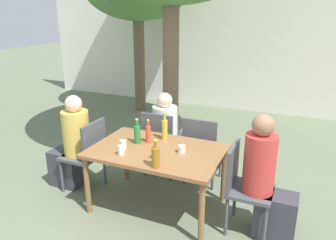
{
  "coord_description": "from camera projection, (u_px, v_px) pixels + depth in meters",
  "views": [
    {
      "loc": [
        1.44,
        -3.0,
        2.2
      ],
      "look_at": [
        0.0,
        0.3,
        0.98
      ],
      "focal_mm": 35.0,
      "sensor_mm": 36.0,
      "label": 1
    }
  ],
  "objects": [
    {
      "name": "dining_table_front",
      "position": [
        157.0,
        155.0,
        3.64
      ],
      "size": [
        1.45,
        0.96,
        0.73
      ],
      "color": "brown",
      "rests_on": "ground_plane"
    },
    {
      "name": "cafe_building_wall",
      "position": [
        242.0,
        47.0,
        7.16
      ],
      "size": [
        10.0,
        0.08,
        2.8
      ],
      "color": "white",
      "rests_on": "ground_plane"
    },
    {
      "name": "person_seated_1",
      "position": [
        267.0,
        184.0,
        3.22
      ],
      "size": [
        0.56,
        0.31,
        1.27
      ],
      "rotation": [
        0.0,
        0.0,
        1.57
      ],
      "color": "#383842",
      "rests_on": "ground_plane"
    },
    {
      "name": "drinking_glass_2",
      "position": [
        182.0,
        149.0,
        3.52
      ],
      "size": [
        0.08,
        0.08,
        0.08
      ],
      "color": "silver",
      "rests_on": "dining_table_front"
    },
    {
      "name": "patio_chair_0",
      "position": [
        87.0,
        152.0,
        4.05
      ],
      "size": [
        0.44,
        0.44,
        0.92
      ],
      "rotation": [
        0.0,
        0.0,
        -1.57
      ],
      "color": "#474C51",
      "rests_on": "ground_plane"
    },
    {
      "name": "soda_bottle_1",
      "position": [
        148.0,
        134.0,
        3.78
      ],
      "size": [
        0.06,
        0.06,
        0.28
      ],
      "color": "#DB4C2D",
      "rests_on": "dining_table_front"
    },
    {
      "name": "amber_bottle_3",
      "position": [
        156.0,
        157.0,
        3.18
      ],
      "size": [
        0.08,
        0.08,
        0.29
      ],
      "color": "#9E661E",
      "rests_on": "dining_table_front"
    },
    {
      "name": "person_seated_2",
      "position": [
        168.0,
        135.0,
        4.63
      ],
      "size": [
        0.34,
        0.57,
        1.14
      ],
      "rotation": [
        0.0,
        0.0,
        3.14
      ],
      "color": "#383842",
      "rests_on": "ground_plane"
    },
    {
      "name": "green_bottle_2",
      "position": [
        137.0,
        134.0,
        3.75
      ],
      "size": [
        0.07,
        0.07,
        0.3
      ],
      "color": "#287A38",
      "rests_on": "dining_table_front"
    },
    {
      "name": "patio_chair_2",
      "position": [
        161.0,
        140.0,
        4.41
      ],
      "size": [
        0.44,
        0.44,
        0.92
      ],
      "rotation": [
        0.0,
        0.0,
        3.14
      ],
      "color": "#474C51",
      "rests_on": "ground_plane"
    },
    {
      "name": "drinking_glass_3",
      "position": [
        121.0,
        150.0,
        3.47
      ],
      "size": [
        0.07,
        0.07,
        0.1
      ],
      "color": "white",
      "rests_on": "dining_table_front"
    },
    {
      "name": "oil_cruet_0",
      "position": [
        165.0,
        129.0,
        3.86
      ],
      "size": [
        0.07,
        0.07,
        0.33
      ],
      "color": "gold",
      "rests_on": "dining_table_front"
    },
    {
      "name": "drinking_glass_1",
      "position": [
        156.0,
        154.0,
        3.38
      ],
      "size": [
        0.07,
        0.07,
        0.1
      ],
      "color": "silver",
      "rests_on": "dining_table_front"
    },
    {
      "name": "patio_chair_1",
      "position": [
        243.0,
        183.0,
        3.32
      ],
      "size": [
        0.44,
        0.44,
        0.92
      ],
      "rotation": [
        0.0,
        0.0,
        1.57
      ],
      "color": "#474C51",
      "rests_on": "ground_plane"
    },
    {
      "name": "drinking_glass_0",
      "position": [
        123.0,
        145.0,
        3.61
      ],
      "size": [
        0.07,
        0.07,
        0.1
      ],
      "color": "white",
      "rests_on": "dining_table_front"
    },
    {
      "name": "person_seated_0",
      "position": [
        72.0,
        147.0,
        4.13
      ],
      "size": [
        0.56,
        0.33,
        1.23
      ],
      "rotation": [
        0.0,
        0.0,
        -1.57
      ],
      "color": "#383842",
      "rests_on": "ground_plane"
    },
    {
      "name": "patio_chair_3",
      "position": [
        202.0,
        147.0,
        4.19
      ],
      "size": [
        0.44,
        0.44,
        0.92
      ],
      "rotation": [
        0.0,
        0.0,
        3.14
      ],
      "color": "#474C51",
      "rests_on": "ground_plane"
    },
    {
      "name": "ground_plane",
      "position": [
        158.0,
        206.0,
        3.85
      ],
      "size": [
        30.0,
        30.0,
        0.0
      ],
      "primitive_type": "plane",
      "color": "#667056"
    }
  ]
}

